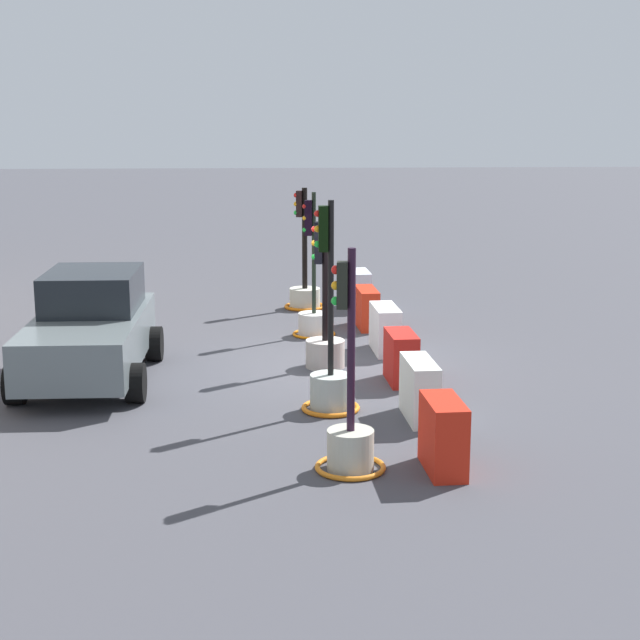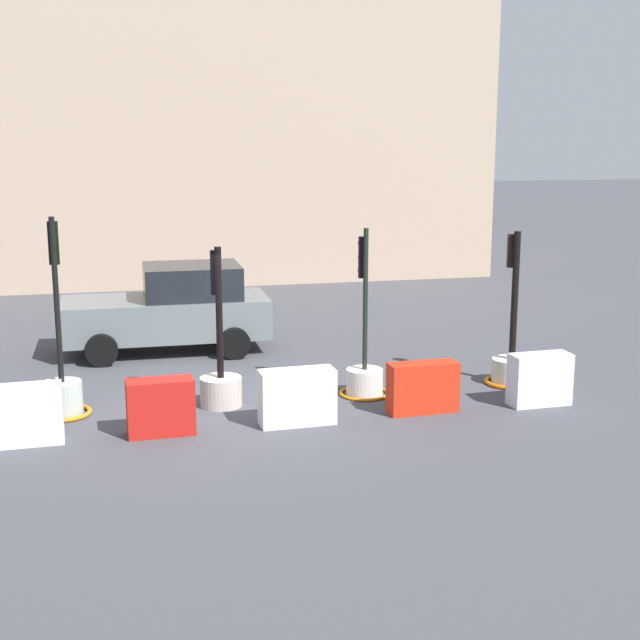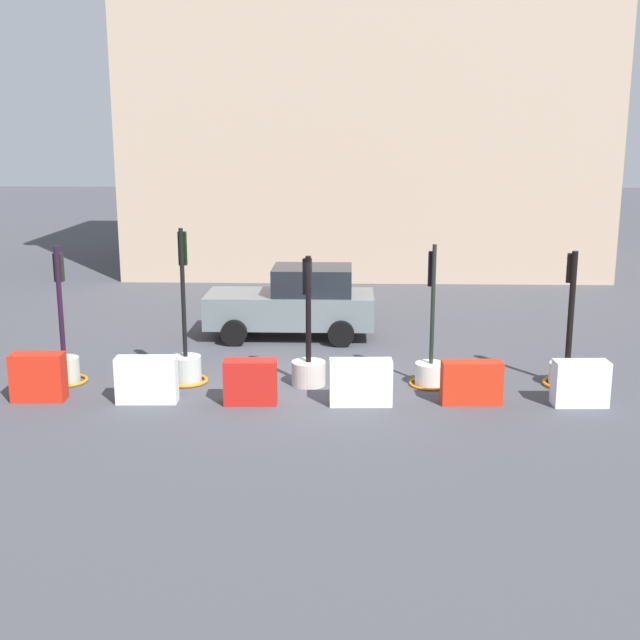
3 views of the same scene
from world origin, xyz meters
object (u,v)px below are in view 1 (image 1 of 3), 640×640
object	(u,v)px
construction_barrier_0	(443,436)
construction_barrier_3	(385,329)
traffic_light_2	(325,339)
traffic_light_4	(305,290)
construction_barrier_1	(420,390)
construction_barrier_4	(367,308)
construction_barrier_2	(401,357)
car_grey_saloon	(90,328)
construction_barrier_5	(359,290)
traffic_light_1	(330,380)
traffic_light_0	(350,434)
traffic_light_3	(314,315)

from	to	relation	value
construction_barrier_0	construction_barrier_3	xyz separation A→B (m)	(6.10, -0.04, -0.03)
traffic_light_2	traffic_light_4	xyz separation A→B (m)	(5.19, 0.13, -0.07)
traffic_light_2	construction_barrier_1	bearing A→B (deg)	-158.33
traffic_light_2	traffic_light_4	distance (m)	5.19
traffic_light_2	construction_barrier_4	size ratio (longest dim) A/B	2.30
construction_barrier_2	construction_barrier_3	distance (m)	2.06
car_grey_saloon	traffic_light_4	bearing A→B (deg)	-33.83
construction_barrier_5	traffic_light_2	bearing A→B (deg)	167.69
car_grey_saloon	construction_barrier_1	bearing A→B (deg)	-115.86
traffic_light_1	construction_barrier_0	size ratio (longest dim) A/B	3.13
construction_barrier_4	construction_barrier_5	size ratio (longest dim) A/B	1.11
traffic_light_0	construction_barrier_0	size ratio (longest dim) A/B	2.78
traffic_light_3	construction_barrier_0	distance (m)	7.62
traffic_light_1	construction_barrier_2	distance (m)	1.94
construction_barrier_3	construction_barrier_2	bearing A→B (deg)	-179.84
traffic_light_4	construction_barrier_3	bearing A→B (deg)	-162.41
traffic_light_0	traffic_light_4	world-z (taller)	traffic_light_0
traffic_light_2	construction_barrier_0	size ratio (longest dim) A/B	2.61
construction_barrier_2	construction_barrier_5	world-z (taller)	construction_barrier_5
construction_barrier_1	car_grey_saloon	size ratio (longest dim) A/B	0.28
traffic_light_4	construction_barrier_4	world-z (taller)	traffic_light_4
traffic_light_2	construction_barrier_3	bearing A→B (deg)	-49.10
construction_barrier_2	construction_barrier_5	distance (m)	6.14
traffic_light_4	construction_barrier_1	bearing A→B (deg)	-170.86
traffic_light_1	traffic_light_3	xyz separation A→B (m)	(4.96, -0.01, -0.05)
construction_barrier_1	construction_barrier_3	bearing A→B (deg)	-0.04
traffic_light_0	traffic_light_2	size ratio (longest dim) A/B	1.07
construction_barrier_1	construction_barrier_2	distance (m)	1.96
construction_barrier_1	construction_barrier_5	xyz separation A→B (m)	(8.10, 0.07, -0.01)
traffic_light_3	construction_barrier_2	size ratio (longest dim) A/B	2.84
construction_barrier_5	car_grey_saloon	size ratio (longest dim) A/B	0.25
construction_barrier_5	traffic_light_4	bearing A→B (deg)	86.34
car_grey_saloon	traffic_light_1	bearing A→B (deg)	-117.30
construction_barrier_3	traffic_light_4	bearing A→B (deg)	17.59
construction_barrier_1	traffic_light_1	bearing A→B (deg)	68.74
construction_barrier_3	car_grey_saloon	world-z (taller)	car_grey_saloon
construction_barrier_4	construction_barrier_2	bearing A→B (deg)	-178.22
construction_barrier_1	construction_barrier_3	world-z (taller)	construction_barrier_1
traffic_light_1	construction_barrier_4	distance (m)	5.72
construction_barrier_2	construction_barrier_3	size ratio (longest dim) A/B	0.85
construction_barrier_3	construction_barrier_5	bearing A→B (deg)	1.06
construction_barrier_2	construction_barrier_5	xyz separation A→B (m)	(6.14, 0.08, 0.01)
construction_barrier_0	car_grey_saloon	xyz separation A→B (m)	(4.56, 5.09, 0.40)
traffic_light_1	construction_barrier_4	xyz separation A→B (m)	(5.60, -1.15, -0.06)
construction_barrier_3	traffic_light_2	bearing A→B (deg)	130.90
traffic_light_0	construction_barrier_1	distance (m)	2.31
construction_barrier_0	traffic_light_1	bearing A→B (deg)	25.58
construction_barrier_0	construction_barrier_3	world-z (taller)	construction_barrier_0
traffic_light_0	construction_barrier_3	size ratio (longest dim) A/B	2.38
construction_barrier_0	construction_barrier_3	bearing A→B (deg)	-0.38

